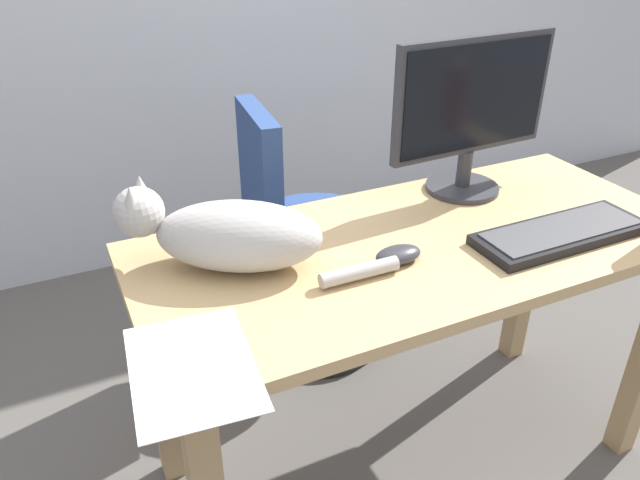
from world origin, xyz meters
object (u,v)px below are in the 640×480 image
office_chair (302,251)px  keyboard (561,233)px  monitor (472,111)px  cat (228,233)px  computer_mouse (398,255)px

office_chair → keyboard: size_ratio=2.04×
monitor → cat: bearing=-171.4°
keyboard → monitor: bearing=97.8°
monitor → cat: size_ratio=0.89×
cat → computer_mouse: cat is taller
cat → keyboard: bearing=-16.2°
office_chair → cat: size_ratio=1.67×
computer_mouse → keyboard: bearing=-10.2°
keyboard → cat: cat is taller
monitor → keyboard: 0.39m
office_chair → monitor: size_ratio=1.86×
keyboard → computer_mouse: bearing=169.8°
monitor → computer_mouse: monitor is taller
office_chair → keyboard: 0.92m
office_chair → computer_mouse: (-0.07, -0.69, 0.38)m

